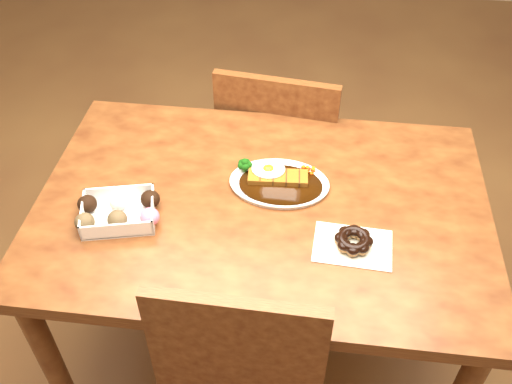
# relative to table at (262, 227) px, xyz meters

# --- Properties ---
(ground) EXTENTS (6.00, 6.00, 0.00)m
(ground) POSITION_rel_table_xyz_m (0.00, 0.00, -0.65)
(ground) COLOR brown
(ground) RESTS_ON ground
(table) EXTENTS (1.20, 0.80, 0.75)m
(table) POSITION_rel_table_xyz_m (0.00, 0.00, 0.00)
(table) COLOR #441C0D
(table) RESTS_ON ground
(chair_far) EXTENTS (0.47, 0.47, 0.87)m
(chair_far) POSITION_rel_table_xyz_m (0.01, 0.54, -0.17)
(chair_far) COLOR #441C0D
(chair_far) RESTS_ON ground
(katsu_curry_plate) EXTENTS (0.27, 0.19, 0.05)m
(katsu_curry_plate) POSITION_rel_table_xyz_m (0.03, 0.07, 0.11)
(katsu_curry_plate) COLOR white
(katsu_curry_plate) RESTS_ON table
(donut_box) EXTENTS (0.22, 0.18, 0.05)m
(donut_box) POSITION_rel_table_xyz_m (-0.36, -0.10, 0.12)
(donut_box) COLOR white
(donut_box) RESTS_ON table
(pon_de_ring) EXTENTS (0.20, 0.14, 0.04)m
(pon_de_ring) POSITION_rel_table_xyz_m (0.24, -0.13, 0.12)
(pon_de_ring) COLOR silver
(pon_de_ring) RESTS_ON table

